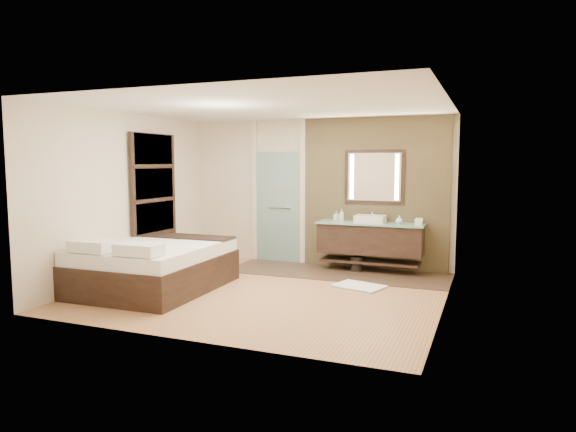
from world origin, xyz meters
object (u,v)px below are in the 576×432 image
at_px(vanity, 370,239).
at_px(mirror_unit, 374,177).
at_px(waste_bin, 357,264).
at_px(bed, 154,266).

relative_size(vanity, mirror_unit, 1.75).
relative_size(mirror_unit, waste_bin, 3.97).
bearing_deg(bed, vanity, 40.37).
relative_size(bed, waste_bin, 8.33).
xyz_separation_m(mirror_unit, bed, (-2.75, -2.66, -1.30)).
height_order(vanity, mirror_unit, mirror_unit).
xyz_separation_m(mirror_unit, waste_bin, (-0.22, -0.31, -1.52)).
xyz_separation_m(vanity, waste_bin, (-0.22, -0.07, -0.45)).
bearing_deg(vanity, waste_bin, -162.67).
distance_m(vanity, waste_bin, 0.50).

